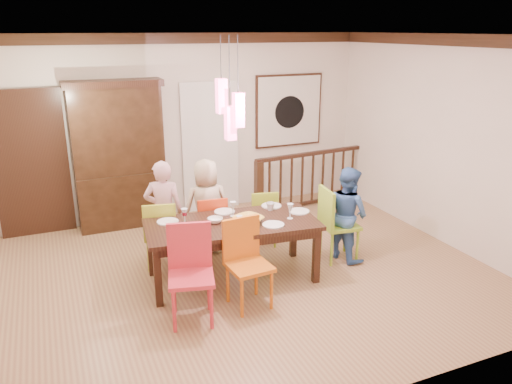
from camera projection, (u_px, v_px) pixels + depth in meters
name	position (u px, v px, depth m)	size (l,w,h in m)	color
floor	(247.00, 273.00, 6.36)	(6.00, 6.00, 0.00)	#916546
ceiling	(245.00, 35.00, 5.45)	(6.00, 6.00, 0.00)	white
wall_back	(188.00, 126.00, 8.09)	(6.00, 6.00, 0.00)	beige
wall_right	(443.00, 141.00, 7.02)	(5.00, 5.00, 0.00)	beige
crown_molding	(245.00, 42.00, 5.48)	(6.00, 5.00, 0.16)	black
panel_door	(31.00, 166.00, 7.28)	(1.04, 0.07, 2.24)	black
white_doorway	(210.00, 149.00, 8.32)	(0.97, 0.05, 2.22)	silver
painting	(289.00, 111.00, 8.68)	(1.25, 0.06, 1.25)	black
pendant_cluster	(230.00, 109.00, 5.57)	(0.27, 0.21, 1.14)	#FF4C85
dining_table	(232.00, 229.00, 6.02)	(2.14, 1.15, 0.75)	black
chair_far_left	(160.00, 228.00, 6.41)	(0.49, 0.49, 0.91)	#9FAE28
chair_far_mid	(210.00, 222.00, 6.67)	(0.44, 0.44, 0.88)	#BD3412
chair_far_right	(262.00, 213.00, 7.06)	(0.44, 0.44, 0.83)	#9BB424
chair_near_left	(191.00, 270.00, 5.14)	(0.57, 0.57, 1.04)	red
chair_near_mid	(249.00, 259.00, 5.44)	(0.48, 0.48, 0.99)	#CB6413
chair_end_right	(340.00, 219.00, 6.58)	(0.51, 0.51, 1.00)	#8EBA2C
china_hutch	(119.00, 155.00, 7.58)	(1.43, 0.46, 2.25)	black
balustrade	(313.00, 177.00, 8.66)	(2.26, 0.29, 0.96)	black
person_far_left	(164.00, 212.00, 6.48)	(0.50, 0.33, 1.38)	#EFB6C2
person_far_mid	(207.00, 207.00, 6.78)	(0.65, 0.42, 1.32)	beige
person_end_right	(347.00, 213.00, 6.60)	(0.62, 0.48, 1.27)	#3C67A9
serving_bowl	(248.00, 220.00, 5.95)	(0.34, 0.34, 0.08)	gold
small_bowl	(215.00, 220.00, 5.97)	(0.18, 0.18, 0.06)	white
cup_left	(190.00, 228.00, 5.69)	(0.11, 0.11, 0.09)	silver
cup_right	(270.00, 206.00, 6.37)	(0.11, 0.11, 0.10)	silver
plate_far_left	(168.00, 222.00, 5.99)	(0.26, 0.26, 0.01)	white
plate_far_mid	(225.00, 212.00, 6.31)	(0.26, 0.26, 0.01)	white
plate_far_right	(271.00, 206.00, 6.52)	(0.26, 0.26, 0.01)	white
plate_near_left	(180.00, 241.00, 5.45)	(0.26, 0.26, 0.01)	white
plate_near_mid	(273.00, 225.00, 5.89)	(0.26, 0.26, 0.01)	white
plate_end_right	(299.00, 211.00, 6.33)	(0.26, 0.26, 0.01)	white
wine_glass_a	(185.00, 216.00, 5.92)	(0.08, 0.08, 0.19)	#590C19
wine_glass_b	(233.00, 209.00, 6.15)	(0.08, 0.08, 0.19)	silver
wine_glass_c	(239.00, 224.00, 5.69)	(0.08, 0.08, 0.19)	#590C19
wine_glass_d	(290.00, 211.00, 6.08)	(0.08, 0.08, 0.19)	silver
napkin	(240.00, 234.00, 5.62)	(0.18, 0.14, 0.01)	#D83359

